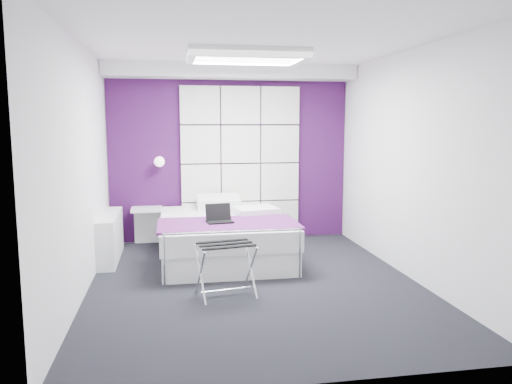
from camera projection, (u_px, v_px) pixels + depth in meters
floor at (255, 283)px, 5.55m from camera, size 4.40×4.40×0.00m
ceiling at (255, 43)px, 5.19m from camera, size 4.40×4.40×0.00m
wall_back at (230, 155)px, 7.52m from camera, size 3.60×0.00×3.60m
wall_left at (81, 170)px, 5.07m from camera, size 0.00×4.40×4.40m
wall_right at (410, 165)px, 5.68m from camera, size 0.00×4.40×4.40m
accent_wall at (230, 155)px, 7.51m from camera, size 3.58×0.02×2.58m
soffit at (232, 72)px, 7.11m from camera, size 3.58×0.50×0.20m
headboard at (241, 163)px, 7.50m from camera, size 1.80×0.08×2.30m
skylight at (246, 55)px, 5.79m from camera, size 1.36×0.86×0.12m
wall_lamp at (159, 161)px, 7.22m from camera, size 0.15×0.15×0.15m
radiator at (110, 237)px, 6.49m from camera, size 0.22×1.20×0.60m
bed at (224, 235)px, 6.57m from camera, size 1.69×2.04×0.72m
nightstand at (147, 209)px, 7.24m from camera, size 0.43×0.34×0.05m
luggage_rack at (226, 270)px, 5.13m from camera, size 0.56×0.41×0.55m
laptop at (219, 218)px, 6.07m from camera, size 0.31×0.22×0.23m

